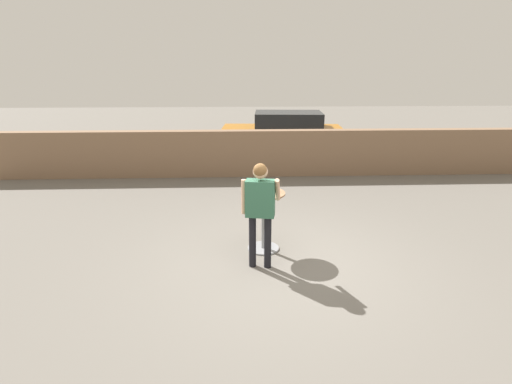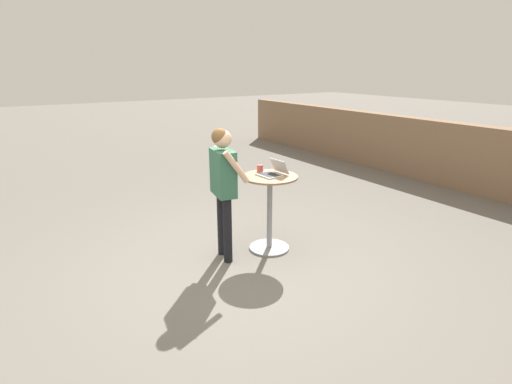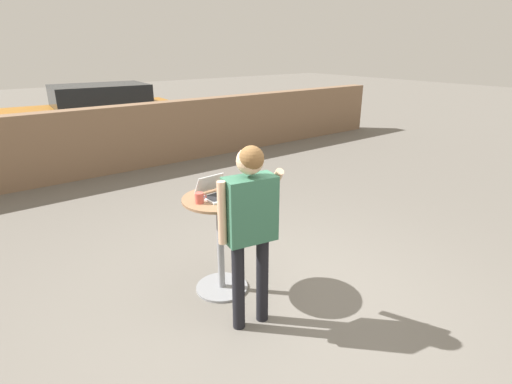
{
  "view_description": "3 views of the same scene",
  "coord_description": "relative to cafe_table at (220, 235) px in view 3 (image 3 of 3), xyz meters",
  "views": [
    {
      "loc": [
        -0.66,
        -5.55,
        3.01
      ],
      "look_at": [
        -0.41,
        0.34,
        1.13
      ],
      "focal_mm": 28.0,
      "sensor_mm": 36.0,
      "label": 1
    },
    {
      "loc": [
        3.76,
        -2.13,
        2.35
      ],
      "look_at": [
        -0.08,
        0.34,
        0.9
      ],
      "focal_mm": 28.0,
      "sensor_mm": 36.0,
      "label": 2
    },
    {
      "loc": [
        -2.15,
        -2.39,
        2.39
      ],
      "look_at": [
        -0.06,
        0.35,
        1.12
      ],
      "focal_mm": 28.0,
      "sensor_mm": 36.0,
      "label": 3
    }
  ],
  "objects": [
    {
      "name": "ground_plane",
      "position": [
        0.27,
        -0.67,
        -0.62
      ],
      "size": [
        50.0,
        50.0,
        0.0
      ],
      "primitive_type": "plane",
      "color": "slate"
    },
    {
      "name": "pavement_kerb",
      "position": [
        0.27,
        4.79,
        0.03
      ],
      "size": [
        15.3,
        0.35,
        1.29
      ],
      "color": "#84664C",
      "rests_on": "ground_plane"
    },
    {
      "name": "cafe_table",
      "position": [
        0.0,
        0.0,
        0.0
      ],
      "size": [
        0.71,
        0.71,
        1.02
      ],
      "color": "gray",
      "rests_on": "ground_plane"
    },
    {
      "name": "laptop",
      "position": [
        -0.0,
        0.05,
        0.44
      ],
      "size": [
        0.32,
        0.35,
        0.2
      ],
      "color": "silver",
      "rests_on": "cafe_table"
    },
    {
      "name": "coffee_mug",
      "position": [
        -0.22,
        -0.01,
        0.45
      ],
      "size": [
        0.12,
        0.08,
        0.1
      ],
      "color": "#C14C42",
      "rests_on": "cafe_table"
    },
    {
      "name": "standing_person",
      "position": [
        -0.09,
        -0.62,
        0.44
      ],
      "size": [
        0.6,
        0.34,
        1.66
      ],
      "color": "black",
      "rests_on": "ground_plane"
    },
    {
      "name": "parked_car_near_street",
      "position": [
        1.22,
        8.0,
        0.11
      ],
      "size": [
        4.38,
        2.16,
        1.42
      ],
      "color": "#B76B19",
      "rests_on": "ground_plane"
    }
  ]
}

